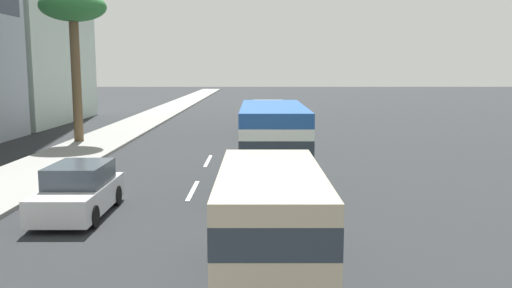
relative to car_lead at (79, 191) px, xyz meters
name	(u,v)px	position (x,y,z in m)	size (l,w,h in m)	color
ground_plane	(220,138)	(18.29, -3.09, -0.75)	(198.00, 198.00, 0.00)	#26282B
sidewalk_right	(110,137)	(18.29, 4.07, -0.67)	(162.00, 3.75, 0.15)	gray
lane_stripe_mid	(193,190)	(3.30, -3.09, -0.74)	(3.20, 0.16, 0.01)	silver
lane_stripe_far	(208,161)	(9.66, -3.09, -0.74)	(3.20, 0.16, 0.01)	silver
car_lead	(79,191)	(0.00, 0.00, 0.00)	(4.11, 1.85, 1.58)	silver
car_second	(263,117)	(25.59, -5.96, -0.01)	(4.41, 1.94, 1.54)	beige
van_third	(269,116)	(19.30, -6.30, 0.57)	(4.73, 2.16, 2.30)	silver
van_fourth	(270,222)	(-5.54, -5.72, 0.67)	(5.39, 2.18, 2.47)	beige
minibus_fifth	(273,145)	(3.13, -6.04, 0.98)	(7.00, 2.40, 3.16)	silver
palm_tree	(73,12)	(15.80, 5.22, 6.97)	(3.83, 3.83, 8.77)	brown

